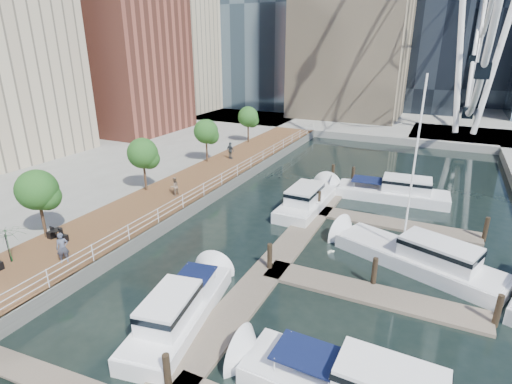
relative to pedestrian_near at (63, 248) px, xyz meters
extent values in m
plane|color=black|center=(7.55, -2.21, -1.93)|extent=(520.00, 520.00, 0.00)
cube|color=brown|center=(-1.45, 12.79, -1.43)|extent=(6.00, 60.00, 1.00)
cube|color=#595954|center=(1.55, 12.79, -1.43)|extent=(0.25, 60.00, 1.00)
cube|color=gray|center=(7.55, 99.79, -1.43)|extent=(200.00, 114.00, 1.00)
cube|color=gray|center=(21.55, 49.79, -1.43)|extent=(14.00, 12.00, 1.00)
cube|color=#6D6051|center=(10.55, 7.79, -1.83)|extent=(2.00, 32.00, 0.20)
cube|color=#6D6051|center=(16.55, 5.79, -1.83)|extent=(12.00, 2.00, 0.20)
cube|color=#6D6051|center=(16.55, 15.79, -1.83)|extent=(12.00, 2.00, 0.20)
cube|color=brown|center=(-22.45, 31.79, 9.07)|extent=(12.00, 14.00, 20.00)
cube|color=#BCAD8E|center=(-28.45, 47.79, 13.07)|extent=(14.00, 16.00, 28.00)
cylinder|color=white|center=(19.05, 49.79, 12.07)|extent=(0.80, 0.80, 26.00)
cylinder|color=white|center=(24.05, 49.79, 12.07)|extent=(0.80, 0.80, 26.00)
cylinder|color=#3F2B1C|center=(-3.85, 1.79, 0.27)|extent=(0.20, 0.20, 2.40)
sphere|color=#265B1E|center=(-3.85, 1.79, 2.37)|extent=(2.60, 2.60, 2.60)
cylinder|color=#3F2B1C|center=(-3.85, 11.79, 0.27)|extent=(0.20, 0.20, 2.40)
sphere|color=#265B1E|center=(-3.85, 11.79, 2.37)|extent=(2.60, 2.60, 2.60)
cylinder|color=#3F2B1C|center=(-3.85, 21.79, 0.27)|extent=(0.20, 0.20, 2.40)
sphere|color=#265B1E|center=(-3.85, 21.79, 2.37)|extent=(2.60, 2.60, 2.60)
cylinder|color=#3F2B1C|center=(-3.85, 31.79, 0.27)|extent=(0.20, 0.20, 2.40)
sphere|color=#265B1E|center=(-3.85, 31.79, 2.37)|extent=(2.60, 2.60, 2.60)
imported|color=#494E61|center=(0.00, 0.00, 0.00)|extent=(0.76, 0.80, 1.85)
imported|color=#846E5B|center=(-0.81, 11.81, -0.14)|extent=(0.78, 0.90, 1.57)
imported|color=#363C43|center=(-2.12, 23.89, 0.00)|extent=(1.17, 0.74, 1.85)
imported|color=#103B15|center=(-2.85, -1.36, 0.14)|extent=(2.84, 2.88, 2.13)
camera|label=1|loc=(18.89, -13.67, 11.04)|focal=28.00mm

